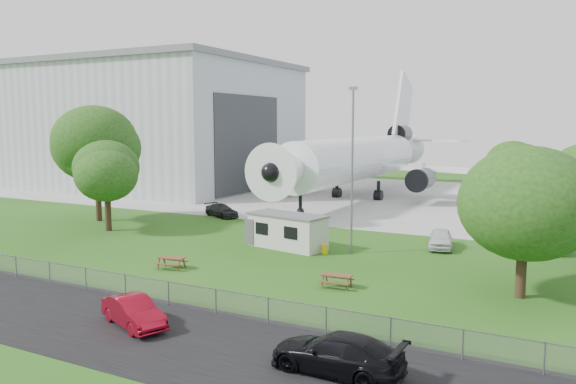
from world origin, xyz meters
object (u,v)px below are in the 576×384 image
at_px(site_cabin, 287,231).
at_px(car_centre_sedan, 134,312).
at_px(hangar, 143,124).
at_px(airliner, 360,157).
at_px(picnic_east, 337,287).
at_px(picnic_west, 172,268).

bearing_deg(site_cabin, car_centre_sedan, -85.79).
relative_size(hangar, site_cabin, 6.19).
height_order(airliner, site_cabin, airliner).
bearing_deg(hangar, airliner, -0.22).
distance_m(airliner, picnic_east, 40.64).
xyz_separation_m(airliner, site_cabin, (5.19, -30.21, -3.96)).
bearing_deg(car_centre_sedan, airliner, 30.14).
xyz_separation_m(hangar, picnic_west, (37.25, -39.45, -9.41)).
height_order(hangar, car_centre_sedan, hangar).
bearing_deg(hangar, picnic_west, -46.64).
relative_size(airliner, car_centre_sedan, 11.23).
relative_size(airliner, site_cabin, 6.87).
distance_m(hangar, airliner, 36.21).
relative_size(picnic_east, car_centre_sedan, 0.42).
height_order(hangar, picnic_east, hangar).
bearing_deg(site_cabin, airliner, 99.75).
height_order(site_cabin, car_centre_sedan, site_cabin).
distance_m(site_cabin, car_centre_sedan, 18.41).
xyz_separation_m(hangar, picnic_east, (48.57, -38.41, -9.41)).
bearing_deg(picnic_west, picnic_east, -3.38).
height_order(picnic_west, car_centre_sedan, car_centre_sedan).
xyz_separation_m(airliner, picnic_west, (1.28, -39.31, -5.27)).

